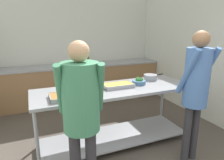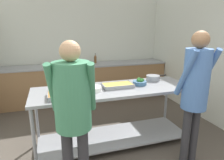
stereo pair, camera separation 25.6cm
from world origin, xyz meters
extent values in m
cube|color=silver|center=(0.00, 4.18, 1.32)|extent=(4.28, 0.06, 2.65)
cube|color=silver|center=(2.11, 2.09, 1.32)|extent=(0.06, 4.30, 2.65)
cube|color=olive|center=(0.00, 3.81, 0.44)|extent=(4.12, 0.62, 0.89)
cube|color=gray|center=(0.00, 3.81, 0.91)|extent=(4.12, 0.65, 0.04)
cube|color=black|center=(-0.68, 3.81, 0.91)|extent=(0.52, 0.36, 0.02)
cube|color=gray|center=(0.04, 1.66, 0.92)|extent=(2.41, 0.80, 0.04)
cube|color=gray|center=(0.04, 1.66, 0.12)|extent=(2.33, 0.72, 0.02)
cylinder|color=gray|center=(-1.12, 1.31, 0.45)|extent=(0.04, 0.04, 0.90)
cylinder|color=gray|center=(1.19, 1.31, 0.45)|extent=(0.04, 0.04, 0.90)
cylinder|color=gray|center=(-1.12, 2.01, 0.45)|extent=(0.04, 0.04, 0.90)
cylinder|color=gray|center=(1.19, 2.01, 0.45)|extent=(0.04, 0.04, 0.90)
cube|color=gray|center=(-0.70, 1.49, 0.94)|extent=(0.45, 0.31, 0.01)
cube|color=#9E6B33|center=(-0.70, 1.49, 0.97)|extent=(0.42, 0.28, 0.04)
cube|color=gray|center=(-0.70, 1.34, 0.96)|extent=(0.45, 0.01, 0.05)
cube|color=gray|center=(-0.70, 1.63, 0.96)|extent=(0.45, 0.01, 0.05)
cube|color=gray|center=(-0.92, 1.49, 0.96)|extent=(0.01, 0.31, 0.05)
cube|color=gray|center=(-0.48, 1.49, 0.96)|extent=(0.01, 0.31, 0.05)
cylinder|color=white|center=(-0.30, 1.63, 0.94)|extent=(0.28, 0.28, 0.01)
cylinder|color=white|center=(-0.30, 1.63, 0.95)|extent=(0.27, 0.27, 0.01)
cylinder|color=white|center=(-0.30, 1.63, 0.97)|extent=(0.27, 0.27, 0.01)
cylinder|color=white|center=(-0.30, 1.63, 0.98)|extent=(0.27, 0.27, 0.01)
cylinder|color=white|center=(-0.30, 1.63, 0.99)|extent=(0.27, 0.27, 0.01)
cube|color=gray|center=(0.10, 1.69, 0.94)|extent=(0.47, 0.26, 0.01)
cube|color=gold|center=(0.10, 1.69, 0.97)|extent=(0.44, 0.24, 0.04)
cube|color=gray|center=(0.10, 1.56, 0.96)|extent=(0.47, 0.01, 0.05)
cube|color=gray|center=(0.10, 1.81, 0.96)|extent=(0.47, 0.01, 0.05)
cube|color=gray|center=(-0.12, 1.69, 0.96)|extent=(0.01, 0.26, 0.05)
cube|color=gray|center=(0.33, 1.69, 0.96)|extent=(0.01, 0.26, 0.05)
cylinder|color=#3D668C|center=(0.48, 1.71, 0.97)|extent=(0.22, 0.22, 0.06)
sphere|color=#2D702D|center=(0.53, 1.71, 1.01)|extent=(0.06, 0.06, 0.06)
sphere|color=#2D702D|center=(0.49, 1.75, 1.01)|extent=(0.07, 0.07, 0.07)
sphere|color=#2D702D|center=(0.46, 1.72, 1.01)|extent=(0.05, 0.05, 0.05)
sphere|color=#2D702D|center=(0.46, 1.69, 1.01)|extent=(0.06, 0.06, 0.06)
sphere|color=#2D702D|center=(0.49, 1.67, 1.01)|extent=(0.05, 0.05, 0.05)
cylinder|color=gray|center=(0.81, 1.88, 0.98)|extent=(0.23, 0.23, 0.09)
cylinder|color=brown|center=(0.81, 1.88, 1.02)|extent=(0.20, 0.20, 0.01)
cylinder|color=black|center=(0.99, 1.88, 1.01)|extent=(0.14, 0.02, 0.02)
cylinder|color=#2D2D33|center=(-0.58, 0.88, 0.39)|extent=(0.12, 0.12, 0.78)
cylinder|color=#3D7F5B|center=(-0.86, 0.95, 1.22)|extent=(0.14, 0.33, 0.58)
cylinder|color=#3D7F5B|center=(-0.47, 0.86, 1.22)|extent=(0.14, 0.33, 0.58)
cylinder|color=#3D7F5B|center=(-0.66, 0.90, 1.14)|extent=(0.38, 0.38, 0.72)
sphere|color=tan|center=(-0.66, 0.90, 1.60)|extent=(0.21, 0.21, 0.21)
cylinder|color=#2D2D33|center=(0.78, 0.88, 0.41)|extent=(0.10, 0.10, 0.82)
cylinder|color=#2D2D33|center=(0.92, 0.89, 0.41)|extent=(0.10, 0.10, 0.82)
cylinder|color=#4770B2|center=(0.68, 0.88, 1.29)|extent=(0.09, 0.34, 0.61)
cylinder|color=#4770B2|center=(1.02, 0.89, 1.29)|extent=(0.09, 0.34, 0.61)
cylinder|color=#4770B2|center=(0.85, 0.89, 1.20)|extent=(0.32, 0.32, 0.76)
sphere|color=#8C6647|center=(0.85, 0.89, 1.68)|extent=(0.21, 0.21, 0.21)
cylinder|color=brown|center=(0.26, 3.91, 1.01)|extent=(0.06, 0.06, 0.16)
cone|color=brown|center=(0.26, 3.91, 1.12)|extent=(0.06, 0.06, 0.06)
cylinder|color=black|center=(0.26, 3.91, 1.16)|extent=(0.03, 0.03, 0.02)
camera|label=1|loc=(-1.10, -0.98, 1.82)|focal=32.00mm
camera|label=2|loc=(-0.86, -1.07, 1.82)|focal=32.00mm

